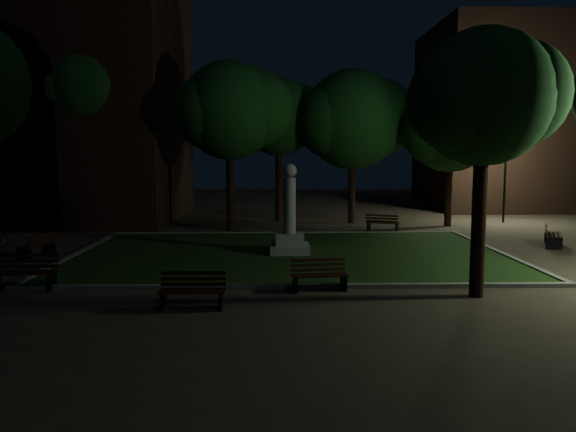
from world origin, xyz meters
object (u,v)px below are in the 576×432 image
(bench_near_right, at_px, (319,276))
(bench_right_side, at_px, (552,235))
(bench_left_side, at_px, (38,246))
(bench_far_side, at_px, (383,224))
(monument, at_px, (290,228))
(bench_near_left, at_px, (192,292))
(bench_west_near, at_px, (24,273))

(bench_near_right, height_order, bench_right_side, bench_right_side)
(bench_left_side, distance_m, bench_right_side, 19.28)
(bench_near_right, height_order, bench_far_side, bench_far_side)
(bench_right_side, bearing_deg, bench_far_side, 78.23)
(monument, height_order, bench_left_side, monument)
(bench_near_left, height_order, bench_left_side, bench_left_side)
(bench_near_right, xyz_separation_m, bench_left_side, (-9.51, 4.97, 0.01))
(bench_near_left, height_order, bench_far_side, bench_near_left)
(monument, height_order, bench_right_side, monument)
(bench_west_near, relative_size, bench_left_side, 1.05)
(bench_left_side, relative_size, bench_right_side, 0.90)
(bench_west_near, bearing_deg, monument, 32.84)
(bench_near_right, height_order, bench_left_side, bench_left_side)
(bench_near_left, bearing_deg, bench_west_near, 157.94)
(bench_left_side, distance_m, bench_far_side, 14.68)
(bench_near_right, bearing_deg, bench_west_near, 170.57)
(bench_left_side, relative_size, bench_far_side, 1.02)
(bench_right_side, height_order, bench_far_side, bench_right_side)
(bench_far_side, bearing_deg, bench_west_near, 67.08)
(monument, relative_size, bench_left_side, 1.95)
(monument, relative_size, bench_near_right, 2.04)
(monument, bearing_deg, bench_near_left, -109.44)
(monument, distance_m, bench_right_side, 10.46)
(bench_west_near, distance_m, bench_left_side, 4.97)
(bench_near_right, relative_size, bench_west_near, 0.91)
(bench_west_near, distance_m, bench_right_side, 18.78)
(bench_near_right, bearing_deg, monument, 89.51)
(bench_left_side, bearing_deg, monument, 104.50)
(bench_near_left, xyz_separation_m, bench_far_side, (6.95, 12.81, -0.01))
(bench_near_left, relative_size, bench_near_right, 0.99)
(monument, bearing_deg, bench_near_right, -82.96)
(bench_near_left, xyz_separation_m, bench_near_right, (3.12, 1.70, -0.01))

